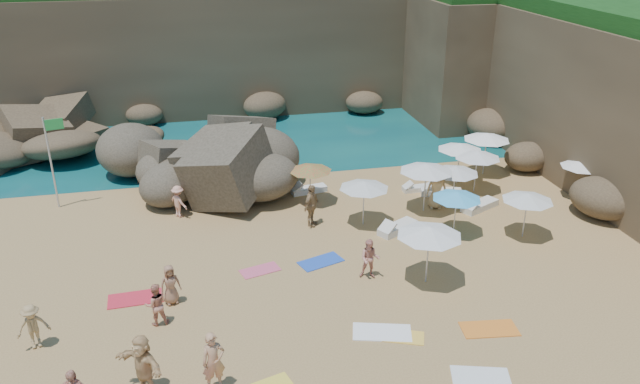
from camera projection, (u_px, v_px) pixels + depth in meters
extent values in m
plane|color=tan|center=(286.00, 274.00, 24.01)|extent=(120.00, 120.00, 0.00)
plane|color=#0C4751|center=(225.00, 87.00, 50.85)|extent=(120.00, 120.00, 0.00)
cube|color=brown|center=(255.00, 48.00, 45.16)|extent=(44.00, 8.00, 8.00)
cube|color=brown|center=(610.00, 94.00, 33.29)|extent=(8.00, 30.00, 8.00)
cube|color=brown|center=(477.00, 52.00, 43.63)|extent=(10.00, 12.00, 8.00)
cylinder|color=white|center=(0.00, 59.00, 46.41)|extent=(0.10, 0.10, 6.00)
cylinder|color=white|center=(22.00, 58.00, 46.70)|extent=(0.10, 0.10, 6.00)
cylinder|color=silver|center=(51.00, 163.00, 28.75)|extent=(0.09, 0.09, 4.43)
cube|color=green|center=(54.00, 124.00, 28.09)|extent=(0.76, 0.25, 0.50)
cylinder|color=silver|center=(364.00, 204.00, 27.58)|extent=(0.06, 0.06, 1.97)
cone|color=silver|center=(364.00, 185.00, 27.20)|extent=(2.21, 2.21, 0.34)
cylinder|color=silver|center=(458.00, 164.00, 31.98)|extent=(0.06, 0.06, 2.03)
cone|color=white|center=(460.00, 147.00, 31.59)|extent=(2.28, 2.28, 0.35)
cylinder|color=silver|center=(485.00, 155.00, 33.08)|extent=(0.06, 0.06, 2.17)
cone|color=white|center=(487.00, 136.00, 32.67)|extent=(2.43, 2.43, 0.37)
cylinder|color=silver|center=(579.00, 181.00, 30.26)|extent=(0.05, 0.05, 1.82)
cone|color=white|center=(582.00, 164.00, 29.92)|extent=(2.05, 2.05, 0.31)
cylinder|color=silver|center=(454.00, 188.00, 29.25)|extent=(0.06, 0.06, 1.96)
cone|color=silver|center=(455.00, 170.00, 28.87)|extent=(2.20, 2.20, 0.33)
cylinder|color=silver|center=(310.00, 185.00, 29.74)|extent=(0.05, 0.05, 1.85)
cone|color=red|center=(310.00, 168.00, 29.38)|extent=(2.08, 2.08, 0.32)
cylinder|color=silver|center=(525.00, 217.00, 26.50)|extent=(0.06, 0.06, 1.92)
cone|color=silver|center=(528.00, 197.00, 26.13)|extent=(2.15, 2.15, 0.33)
cylinder|color=silver|center=(476.00, 172.00, 30.97)|extent=(0.06, 0.06, 2.02)
cone|color=silver|center=(478.00, 154.00, 30.59)|extent=(2.26, 2.26, 0.34)
cylinder|color=silver|center=(425.00, 189.00, 28.85)|extent=(0.06, 0.06, 2.22)
cone|color=silver|center=(426.00, 168.00, 28.43)|extent=(2.49, 2.49, 0.38)
cylinder|color=silver|center=(455.00, 214.00, 26.74)|extent=(0.06, 0.06, 1.89)
cone|color=#43AFE3|center=(457.00, 195.00, 26.38)|extent=(2.12, 2.12, 0.32)
cylinder|color=silver|center=(428.00, 256.00, 23.11)|extent=(0.06, 0.06, 2.18)
cone|color=silver|center=(430.00, 231.00, 22.69)|extent=(2.45, 2.45, 0.37)
cube|color=silver|center=(235.00, 185.00, 31.77)|extent=(1.65, 1.00, 0.24)
cube|color=white|center=(309.00, 190.00, 31.19)|extent=(1.87, 0.90, 0.28)
cube|color=silver|center=(480.00, 206.00, 29.40)|extent=(2.10, 1.49, 0.31)
cube|color=silver|center=(441.00, 192.00, 30.87)|extent=(2.09, 1.19, 0.31)
cube|color=silver|center=(418.00, 188.00, 31.39)|extent=(1.60, 0.58, 0.25)
cube|color=silver|center=(398.00, 228.00, 27.29)|extent=(2.03, 1.54, 0.31)
cube|color=white|center=(382.00, 332.00, 20.61)|extent=(2.12, 1.45, 0.03)
cube|color=red|center=(136.00, 298.00, 22.46)|extent=(1.98, 1.06, 0.03)
cube|color=blue|center=(321.00, 262.00, 24.88)|extent=(1.94, 1.40, 0.03)
cube|color=#DA5473|center=(260.00, 270.00, 24.27)|extent=(1.66, 1.14, 0.03)
cube|color=orange|center=(489.00, 329.00, 20.79)|extent=(1.96, 1.16, 0.03)
cube|color=yellow|center=(401.00, 336.00, 20.42)|extent=(1.65, 1.24, 0.03)
cube|color=white|center=(480.00, 376.00, 18.64)|extent=(1.90, 1.32, 0.03)
imported|color=tan|center=(156.00, 305.00, 20.78)|extent=(0.82, 0.68, 1.53)
imported|color=#E79F83|center=(178.00, 202.00, 28.37)|extent=(0.94, 1.02, 1.53)
imported|color=#9E7B4F|center=(311.00, 206.00, 27.48)|extent=(1.09, 1.18, 1.95)
imported|color=tan|center=(437.00, 189.00, 29.21)|extent=(1.06, 0.76, 1.94)
imported|color=tan|center=(141.00, 169.00, 32.16)|extent=(1.42, 0.64, 1.48)
imported|color=tan|center=(36.00, 342.00, 19.84)|extent=(1.39, 1.76, 0.41)
imported|color=#9C6B4E|center=(172.00, 298.00, 22.14)|extent=(1.09, 1.62, 0.40)
imported|color=tan|center=(145.00, 384.00, 17.97)|extent=(2.55, 2.55, 0.50)
imported|color=tan|center=(215.00, 382.00, 18.09)|extent=(1.04, 1.96, 0.45)
imported|color=tan|center=(369.00, 271.00, 23.68)|extent=(1.24, 1.73, 0.59)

